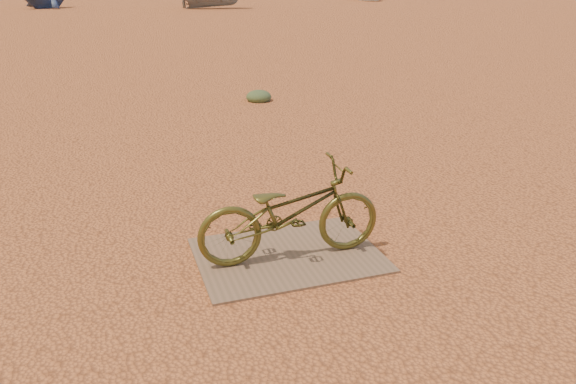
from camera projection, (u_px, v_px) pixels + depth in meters
name	position (u px, v px, depth m)	size (l,w,h in m)	color
ground	(238.00, 257.00, 5.18)	(120.00, 120.00, 0.00)	#C26F42
plywood_board	(288.00, 255.00, 5.19)	(1.67, 1.23, 0.02)	brown
bicycle	(290.00, 212.00, 4.98)	(0.59, 1.68, 0.88)	#4D4E20
kale_b	(259.00, 101.00, 11.46)	(0.51, 0.51, 0.28)	#506743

